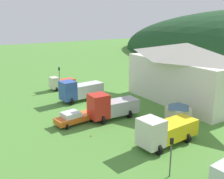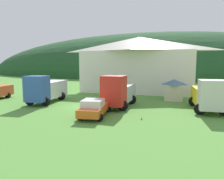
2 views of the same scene
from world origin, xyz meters
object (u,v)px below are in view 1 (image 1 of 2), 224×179
(crane_truck_red, at_px, (110,106))
(service_pickup_orange, at_px, (74,117))
(box_truck_blue, at_px, (80,90))
(light_truck_cream, at_px, (61,83))
(flatbed_truck_yellow, at_px, (165,131))
(traffic_light_west, at_px, (59,76))
(traffic_light_east, at_px, (171,153))
(play_shed_cream, at_px, (178,112))
(depot_building, at_px, (185,72))
(traffic_cone_near_pickup, at_px, (91,136))

(crane_truck_red, xyz_separation_m, service_pickup_orange, (-1.00, -4.73, -0.94))
(box_truck_blue, distance_m, service_pickup_orange, 9.67)
(light_truck_cream, relative_size, flatbed_truck_yellow, 0.64)
(traffic_light_west, height_order, traffic_light_east, traffic_light_west)
(play_shed_cream, relative_size, service_pickup_orange, 0.51)
(traffic_light_west, bearing_deg, light_truck_cream, 141.07)
(service_pickup_orange, bearing_deg, traffic_light_east, 90.15)
(depot_building, relative_size, light_truck_cream, 4.14)
(box_truck_blue, bearing_deg, light_truck_cream, -95.86)
(flatbed_truck_yellow, bearing_deg, crane_truck_red, -88.85)
(traffic_light_west, relative_size, traffic_light_east, 1.19)
(light_truck_cream, distance_m, traffic_light_west, 1.62)
(depot_building, xyz_separation_m, box_truck_blue, (-8.93, -14.07, -3.04))
(light_truck_cream, distance_m, box_truck_blue, 8.07)
(depot_building, height_order, traffic_cone_near_pickup, depot_building)
(light_truck_cream, height_order, traffic_light_west, traffic_light_west)
(service_pickup_orange, distance_m, traffic_light_east, 15.25)
(box_truck_blue, relative_size, service_pickup_orange, 1.34)
(traffic_light_west, xyz_separation_m, traffic_cone_near_pickup, (20.32, -4.14, -2.62))
(flatbed_truck_yellow, relative_size, traffic_light_west, 1.72)
(play_shed_cream, height_order, traffic_light_east, traffic_light_east)
(play_shed_cream, distance_m, crane_truck_red, 8.75)
(depot_building, distance_m, crane_truck_red, 14.37)
(service_pickup_orange, bearing_deg, traffic_light_west, -112.82)
(flatbed_truck_yellow, bearing_deg, light_truck_cream, -92.69)
(light_truck_cream, xyz_separation_m, crane_truck_red, (17.46, 0.04, 0.56))
(service_pickup_orange, relative_size, traffic_cone_near_pickup, 11.43)
(box_truck_blue, bearing_deg, crane_truck_red, 84.16)
(box_truck_blue, distance_m, flatbed_truck_yellow, 18.82)
(crane_truck_red, bearing_deg, light_truck_cream, -89.47)
(depot_building, distance_m, traffic_light_west, 22.03)
(box_truck_blue, bearing_deg, traffic_light_west, -92.08)
(play_shed_cream, distance_m, service_pickup_orange, 13.18)
(service_pickup_orange, xyz_separation_m, traffic_light_east, (15.03, 2.15, 1.41))
(play_shed_cream, height_order, traffic_cone_near_pickup, play_shed_cream)
(play_shed_cream, bearing_deg, light_truck_cream, -164.18)
(flatbed_truck_yellow, distance_m, traffic_cone_near_pickup, 8.36)
(depot_building, bearing_deg, crane_truck_red, -88.05)
(depot_building, relative_size, play_shed_cream, 6.95)
(depot_building, relative_size, traffic_light_east, 5.43)
(crane_truck_red, distance_m, traffic_light_east, 14.28)
(light_truck_cream, distance_m, crane_truck_red, 17.47)
(traffic_light_west, bearing_deg, flatbed_truck_yellow, 3.33)
(box_truck_blue, bearing_deg, flatbed_truck_yellow, 87.12)
(play_shed_cream, height_order, light_truck_cream, play_shed_cream)
(depot_building, height_order, play_shed_cream, depot_building)
(box_truck_blue, distance_m, crane_truck_red, 9.40)
(traffic_cone_near_pickup, bearing_deg, light_truck_cream, 167.53)
(crane_truck_red, relative_size, traffic_light_west, 1.60)
(play_shed_cream, xyz_separation_m, traffic_cone_near_pickup, (-2.33, -11.22, -1.45))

